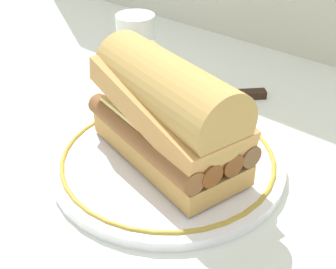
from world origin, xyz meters
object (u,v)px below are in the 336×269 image
object	(u,v)px
drinking_glass	(137,55)
sausage_sandwich	(168,111)
plate	(168,160)
butter_knife	(222,96)

from	to	relation	value
drinking_glass	sausage_sandwich	bearing A→B (deg)	-37.36
sausage_sandwich	drinking_glass	distance (m)	0.23
plate	sausage_sandwich	size ratio (longest dim) A/B	1.28
butter_knife	plate	bearing A→B (deg)	-75.80
plate	sausage_sandwich	world-z (taller)	sausage_sandwich
plate	butter_knife	size ratio (longest dim) A/B	2.18
drinking_glass	butter_knife	distance (m)	0.15
sausage_sandwich	drinking_glass	size ratio (longest dim) A/B	1.95
sausage_sandwich	drinking_glass	xyz separation A→B (m)	(-0.18, 0.14, -0.03)
plate	drinking_glass	xyz separation A→B (m)	(-0.18, 0.14, 0.04)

